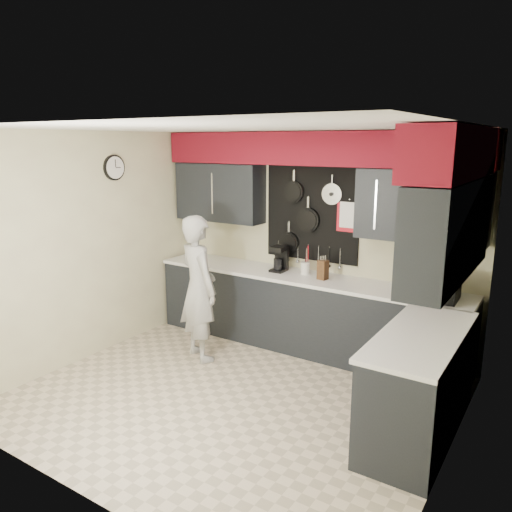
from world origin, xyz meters
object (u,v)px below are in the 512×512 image
Objects in this scene: knife_block at (323,270)px; microwave at (431,284)px; person at (199,288)px; coffee_maker at (280,258)px; utensil_crock at (305,268)px.

microwave is at bearing 5.26° from knife_block.
person is (-1.14, -0.86, -0.19)m from knife_block.
microwave is at bearing -7.45° from coffee_maker.
knife_block is 0.13× the size of person.
utensil_crock is at bearing -106.81° from person.
person is at bearing -131.57° from utensil_crock.
person reaches higher than knife_block.
microwave is 2.51m from person.
coffee_maker reaches higher than microwave.
coffee_maker is (-0.62, 0.07, 0.05)m from knife_block.
coffee_maker is 1.10m from person.
microwave is 1.85m from coffee_maker.
coffee_maker is at bearing -94.80° from person.
utensil_crock is 0.35m from coffee_maker.
microwave reaches higher than knife_block.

